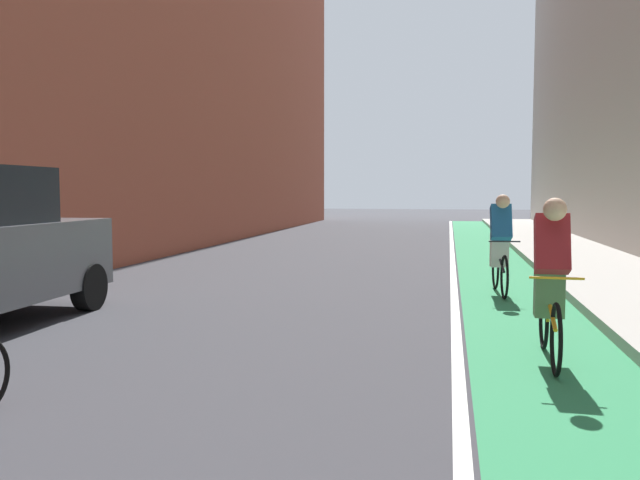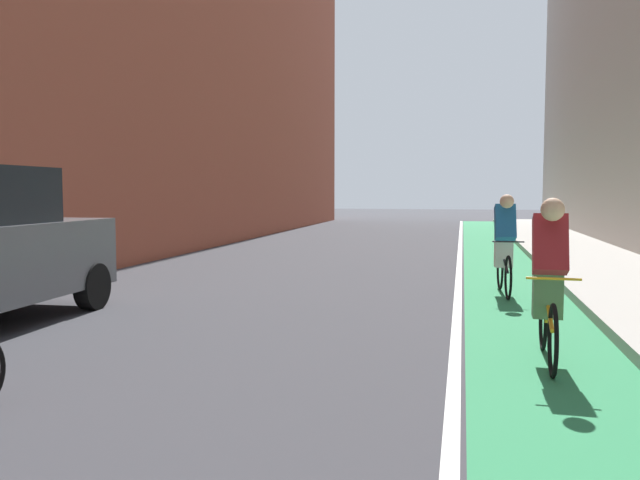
% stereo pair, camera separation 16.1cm
% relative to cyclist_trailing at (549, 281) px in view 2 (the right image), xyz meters
% --- Properties ---
extents(ground_plane, '(93.11, 93.11, 0.00)m').
position_rel_cyclist_trailing_xyz_m(ground_plane, '(-3.47, 7.08, -0.81)').
color(ground_plane, '#38383D').
extents(bike_lane_paint, '(1.60, 42.32, 0.00)m').
position_rel_cyclist_trailing_xyz_m(bike_lane_paint, '(0.02, 9.08, -0.81)').
color(bike_lane_paint, '#2D8451').
rests_on(bike_lane_paint, ground).
extents(lane_divider_stripe, '(0.12, 42.32, 0.00)m').
position_rel_cyclist_trailing_xyz_m(lane_divider_stripe, '(-0.88, 9.08, -0.81)').
color(lane_divider_stripe, white).
rests_on(lane_divider_stripe, ground).
extents(sidewalk_right, '(2.55, 42.32, 0.14)m').
position_rel_cyclist_trailing_xyz_m(sidewalk_right, '(2.09, 9.08, -0.74)').
color(sidewalk_right, '#A8A59E').
rests_on(sidewalk_right, ground).
extents(cyclist_trailing, '(0.48, 1.72, 1.62)m').
position_rel_cyclist_trailing_xyz_m(cyclist_trailing, '(0.00, 0.00, 0.00)').
color(cyclist_trailing, black).
rests_on(cyclist_trailing, ground).
extents(cyclist_far, '(0.48, 1.74, 1.62)m').
position_rel_cyclist_trailing_xyz_m(cyclist_far, '(-0.16, 4.26, 0.00)').
color(cyclist_far, black).
rests_on(cyclist_far, ground).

